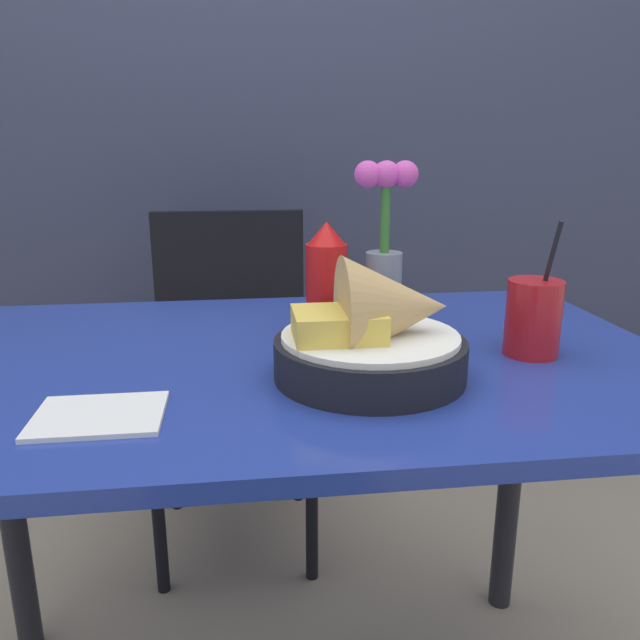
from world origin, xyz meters
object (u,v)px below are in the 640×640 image
food_basket (377,335)px  flower_vase (384,251)px  drink_cup (533,320)px  chair_far_window (232,348)px  ketchup_bottle (326,279)px

food_basket → flower_vase: 0.24m
food_basket → drink_cup: drink_cup is taller
drink_cup → chair_far_window: bearing=120.8°
drink_cup → flower_vase: bearing=139.0°
drink_cup → flower_vase: 0.26m
ketchup_bottle → flower_vase: size_ratio=0.66×
food_basket → ketchup_bottle: (-0.04, 0.22, 0.03)m
flower_vase → food_basket: bearing=-104.8°
food_basket → flower_vase: (0.06, 0.22, 0.07)m
chair_far_window → drink_cup: bearing=-59.2°
food_basket → drink_cup: (0.25, 0.06, -0.01)m
ketchup_bottle → drink_cup: size_ratio=0.90×
food_basket → ketchup_bottle: size_ratio=1.41×
food_basket → flower_vase: flower_vase is taller
chair_far_window → ketchup_bottle: (0.17, -0.60, 0.31)m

